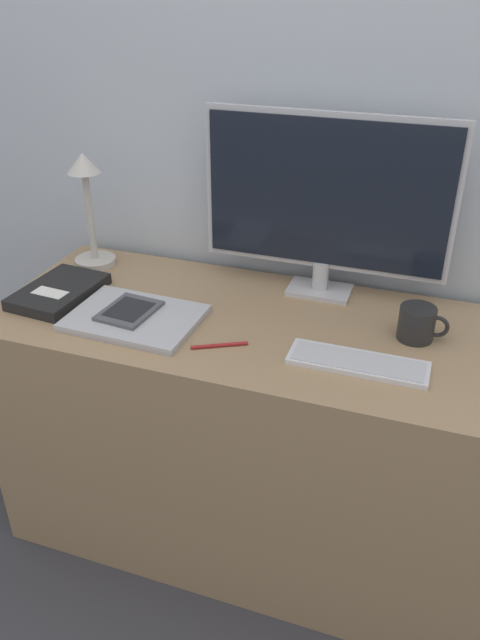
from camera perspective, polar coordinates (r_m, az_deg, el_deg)
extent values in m
plane|color=#38383D|center=(1.88, 1.81, -24.06)|extent=(10.00, 10.00, 0.00)
cube|color=#B2BCC6|center=(1.70, 8.68, 18.64)|extent=(3.60, 0.05, 2.40)
cube|color=#997A56|center=(1.77, 4.39, -10.99)|extent=(1.55, 0.57, 0.73)
cube|color=#B7B7BC|center=(1.73, 7.27, 2.73)|extent=(0.17, 0.11, 0.01)
cylinder|color=#B7B7BC|center=(1.71, 7.36, 4.07)|extent=(0.04, 0.04, 0.08)
cube|color=#B7B7BC|center=(1.63, 7.93, 11.38)|extent=(0.65, 0.01, 0.41)
cube|color=black|center=(1.62, 7.87, 11.29)|extent=(0.62, 0.01, 0.38)
cube|color=silver|center=(1.43, 10.73, -3.88)|extent=(0.32, 0.10, 0.01)
cube|color=#B7B7BC|center=(1.43, 10.74, -3.69)|extent=(0.29, 0.08, 0.00)
cube|color=#A3A3A8|center=(1.60, -9.56, 0.06)|extent=(0.33, 0.25, 0.01)
cube|color=#B2B2B7|center=(1.60, -9.59, 0.33)|extent=(0.33, 0.25, 0.01)
cube|color=#4C4C51|center=(1.61, -10.10, 0.84)|extent=(0.13, 0.16, 0.01)
cube|color=black|center=(1.60, -10.12, 1.00)|extent=(0.10, 0.12, 0.00)
cylinder|color=#BCB7AD|center=(1.93, -13.07, 5.26)|extent=(0.12, 0.12, 0.02)
cylinder|color=#BCB7AD|center=(1.88, -13.56, 9.15)|extent=(0.02, 0.02, 0.26)
cone|color=#BCB7AD|center=(1.83, -14.15, 13.77)|extent=(0.09, 0.09, 0.06)
cube|color=black|center=(1.76, -16.23, 2.51)|extent=(0.19, 0.27, 0.03)
cube|color=silver|center=(1.73, -16.99, 2.42)|extent=(0.10, 0.05, 0.00)
cylinder|color=black|center=(1.55, 15.84, -0.28)|extent=(0.09, 0.09, 0.08)
torus|color=black|center=(1.55, 17.57, -0.57)|extent=(0.06, 0.01, 0.06)
cylinder|color=maroon|center=(1.47, -1.90, -2.33)|extent=(0.12, 0.07, 0.01)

